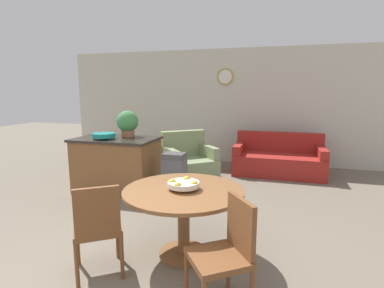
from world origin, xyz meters
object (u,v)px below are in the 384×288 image
at_px(potted_plant, 128,123).
at_px(trash_bin, 174,175).
at_px(dining_chair_near_right, 227,249).
at_px(fruit_bowl, 183,184).
at_px(teal_bowl, 104,135).
at_px(couch, 278,160).
at_px(dining_chair_near_left, 98,225).
at_px(kitchen_island, 117,164).
at_px(dining_table, 184,205).
at_px(armchair, 188,163).

relative_size(potted_plant, trash_bin, 0.62).
bearing_deg(dining_chair_near_right, fruit_bowl, 5.01).
xyz_separation_m(teal_bowl, potted_plant, (0.26, 0.36, 0.19)).
bearing_deg(couch, potted_plant, -146.04).
bearing_deg(dining_chair_near_left, potted_plant, 76.11).
bearing_deg(teal_bowl, potted_plant, 54.23).
bearing_deg(couch, kitchen_island, -144.10).
bearing_deg(kitchen_island, dining_table, -44.39).
distance_m(dining_chair_near_left, kitchen_island, 2.53).
distance_m(dining_chair_near_right, couch, 4.29).
bearing_deg(trash_bin, teal_bowl, -176.24).
xyz_separation_m(dining_chair_near_right, teal_bowl, (-2.45, 2.22, 0.48)).
xyz_separation_m(dining_chair_near_right, trash_bin, (-1.23, 2.30, -0.14)).
height_order(teal_bowl, couch, teal_bowl).
height_order(couch, armchair, armchair).
height_order(teal_bowl, trash_bin, teal_bowl).
height_order(fruit_bowl, teal_bowl, teal_bowl).
xyz_separation_m(fruit_bowl, trash_bin, (-0.68, 1.66, -0.42)).
relative_size(trash_bin, couch, 0.40).
relative_size(teal_bowl, armchair, 0.30).
bearing_deg(fruit_bowl, trash_bin, 112.35).
height_order(teal_bowl, armchair, teal_bowl).
height_order(kitchen_island, trash_bin, kitchen_island).
bearing_deg(couch, dining_chair_near_right, -94.50).
height_order(kitchen_island, potted_plant, potted_plant).
distance_m(dining_chair_near_left, teal_bowl, 2.51).
bearing_deg(dining_chair_near_left, armchair, 56.86).
bearing_deg(dining_table, armchair, 105.79).
height_order(dining_table, armchair, armchair).
relative_size(fruit_bowl, teal_bowl, 0.86).
xyz_separation_m(dining_table, dining_chair_near_right, (0.55, -0.64, -0.06)).
bearing_deg(couch, armchair, -154.21).
height_order(dining_table, kitchen_island, kitchen_island).
distance_m(dining_chair_near_right, fruit_bowl, 0.89).
height_order(trash_bin, couch, couch).
bearing_deg(dining_chair_near_left, couch, 33.56).
distance_m(teal_bowl, couch, 3.56).
relative_size(potted_plant, couch, 0.25).
height_order(dining_table, teal_bowl, teal_bowl).
xyz_separation_m(dining_table, teal_bowl, (-1.89, 1.58, 0.42)).
bearing_deg(dining_chair_near_right, couch, -40.85).
distance_m(teal_bowl, trash_bin, 1.36).
height_order(dining_chair_near_right, fruit_bowl, dining_chair_near_right).
bearing_deg(potted_plant, kitchen_island, -119.35).
bearing_deg(kitchen_island, trash_bin, -3.45).
bearing_deg(armchair, potted_plant, -173.98).
distance_m(kitchen_island, couch, 3.30).
bearing_deg(dining_chair_near_right, potted_plant, 4.66).
bearing_deg(armchair, dining_chair_near_right, -108.91).
distance_m(trash_bin, couch, 2.55).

